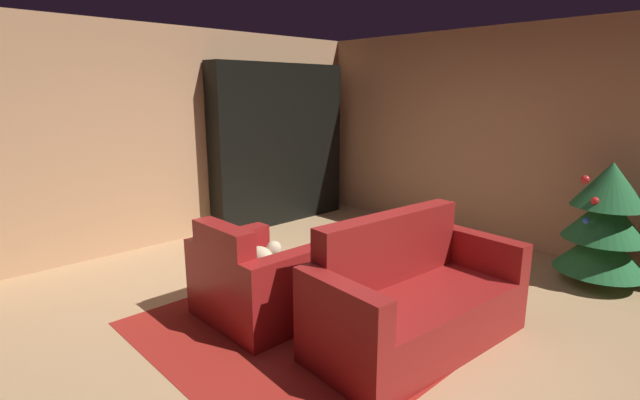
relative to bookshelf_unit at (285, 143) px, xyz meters
name	(u,v)px	position (x,y,z in m)	size (l,w,h in m)	color
ground_plane	(338,311)	(2.62, -1.58, -1.14)	(6.89, 6.89, 0.00)	tan
wall_back	(504,137)	(2.62, 1.31, 0.18)	(5.78, 0.06, 2.64)	tan
wall_left	(174,137)	(-0.24, -1.58, 0.18)	(0.06, 5.86, 2.64)	tan
area_rug	(319,321)	(2.64, -1.83, -1.13)	(2.34, 2.59, 0.01)	maroon
bookshelf_unit	(285,143)	(0.00, 0.00, 0.00)	(0.33, 2.15, 2.25)	black
armchair_red	(254,283)	(2.22, -2.18, -0.82)	(0.98, 0.78, 0.87)	maroon
couch_red	(413,302)	(3.36, -1.53, -0.81)	(0.92, 1.79, 0.96)	maroon
coffee_table	(319,272)	(2.61, -1.80, -0.71)	(0.70, 0.70, 0.47)	black
book_stack_on_table	(320,263)	(2.61, -1.79, -0.64)	(0.23, 0.19, 0.06)	#E3C357
bottle_on_table	(342,253)	(2.70, -1.63, -0.57)	(0.08, 0.08, 0.25)	#125A29
decorated_tree	(605,223)	(3.98, 0.72, -0.50)	(0.85, 0.85, 1.22)	brown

